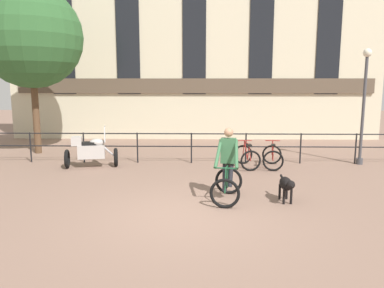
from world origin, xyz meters
TOP-DOWN VIEW (x-y plane):
  - ground_plane at (0.00, 0.00)m, footprint 60.00×60.00m
  - canal_railing at (-0.00, 5.20)m, footprint 15.05×0.05m
  - building_facade at (0.00, 10.99)m, footprint 18.00×0.72m
  - cyclist_with_bike at (0.96, 1.14)m, footprint 0.85×1.26m
  - dog at (2.31, 0.91)m, footprint 0.29×0.99m
  - parked_motorcycle at (-3.27, 4.42)m, footprint 1.76×0.95m
  - parked_bicycle_near_lamp at (1.83, 4.54)m, footprint 0.79×1.18m
  - parked_bicycle_mid_left at (2.67, 4.54)m, footprint 0.82×1.20m
  - street_lamp at (5.75, 5.13)m, footprint 0.28×0.28m
  - tree_canalside_left at (-6.11, 6.90)m, footprint 3.86×3.86m

SIDE VIEW (x-z plane):
  - ground_plane at x=0.00m, z-range 0.00..0.00m
  - parked_bicycle_near_lamp at x=1.83m, z-range -0.07..0.79m
  - parked_bicycle_mid_left at x=2.67m, z-range -0.07..0.79m
  - dog at x=2.31m, z-range 0.12..0.74m
  - parked_motorcycle at x=-3.27m, z-range -0.11..1.24m
  - canal_railing at x=0.00m, z-range 0.18..1.23m
  - cyclist_with_bike at x=0.96m, z-range -0.09..1.61m
  - street_lamp at x=5.75m, z-range 0.25..4.11m
  - building_facade at x=0.00m, z-range -0.02..8.16m
  - tree_canalside_left at x=-6.11m, z-range 1.25..7.64m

